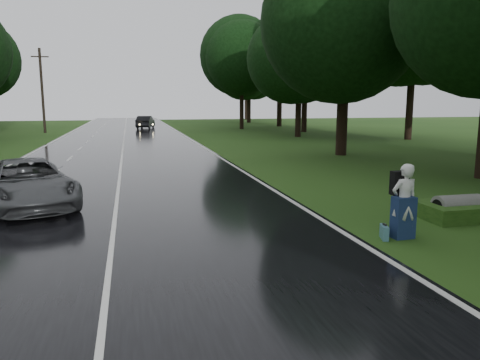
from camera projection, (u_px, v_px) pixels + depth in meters
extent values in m
plane|color=#284B16|center=(108.00, 278.00, 8.93)|extent=(160.00, 160.00, 0.00)
cube|color=black|center=(122.00, 157.00, 28.10)|extent=(12.00, 140.00, 0.04)
cube|color=silver|center=(122.00, 157.00, 28.09)|extent=(0.12, 140.00, 0.01)
imported|color=#434547|center=(27.00, 183.00, 14.75)|extent=(4.14, 6.00, 1.52)
imported|color=black|center=(145.00, 122.00, 57.83)|extent=(2.58, 4.98, 1.56)
imported|color=silver|center=(404.00, 201.00, 11.41)|extent=(0.71, 0.48, 1.89)
cube|color=navy|center=(403.00, 217.00, 11.48)|extent=(0.55, 0.38, 1.06)
cube|color=black|center=(399.00, 183.00, 11.61)|extent=(0.44, 0.25, 0.61)
cube|color=teal|center=(384.00, 232.00, 11.45)|extent=(0.29, 0.50, 0.34)
cylinder|color=slate|center=(457.00, 218.00, 13.54)|extent=(1.40, 0.70, 0.70)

